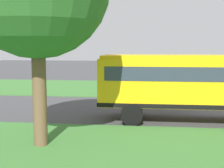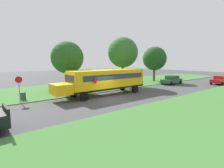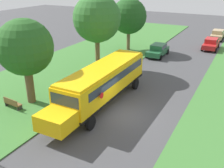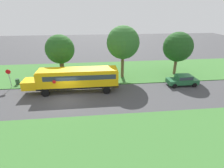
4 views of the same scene
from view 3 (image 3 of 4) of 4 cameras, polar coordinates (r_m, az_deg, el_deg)
ground_plane at (r=20.08m, az=2.55°, el=-6.76°), size 120.00×120.00×0.00m
grass_verge at (r=25.48m, az=-18.22°, el=-1.22°), size 12.00×80.00×0.08m
school_bus at (r=21.11m, az=-2.10°, el=0.57°), size 2.84×12.42×3.16m
car_green_nearest at (r=35.00m, az=10.00°, el=7.41°), size 2.02×4.40×1.56m
car_red_middle at (r=40.36m, az=20.75°, el=8.31°), size 2.02×4.40×1.56m
car_tan_furthest at (r=47.16m, az=22.00°, el=10.02°), size 2.02×4.40×1.56m
oak_tree_beside_bus at (r=21.49m, az=-18.27°, el=7.78°), size 4.43×4.43×6.93m
oak_tree_roadside_mid at (r=28.31m, az=-3.36°, el=13.94°), size 5.06×5.06×8.20m
oak_tree_far_end at (r=36.75m, az=3.89°, el=14.64°), size 4.80×4.80×7.12m
park_bench at (r=22.20m, az=-20.86°, el=-3.95°), size 1.64×0.64×0.92m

